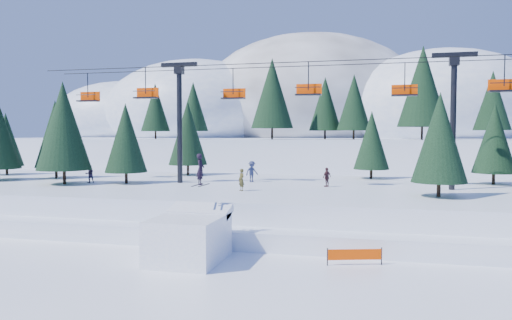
% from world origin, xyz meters
% --- Properties ---
extents(ground, '(160.00, 160.00, 0.00)m').
position_xyz_m(ground, '(0.00, 0.00, 0.00)').
color(ground, white).
rests_on(ground, ground).
extents(mid_shelf, '(70.00, 22.00, 2.50)m').
position_xyz_m(mid_shelf, '(0.00, 18.00, 1.25)').
color(mid_shelf, white).
rests_on(mid_shelf, ground).
extents(berm, '(70.00, 6.00, 1.10)m').
position_xyz_m(berm, '(0.00, 8.00, 0.55)').
color(berm, white).
rests_on(berm, ground).
extents(mountain_ridge, '(119.00, 60.65, 26.46)m').
position_xyz_m(mountain_ridge, '(-5.07, 73.32, 9.65)').
color(mountain_ridge, white).
rests_on(mountain_ridge, ground).
extents(jump_kicker, '(3.48, 4.74, 5.62)m').
position_xyz_m(jump_kicker, '(-2.02, 2.50, 1.29)').
color(jump_kicker, white).
rests_on(jump_kicker, ground).
extents(chairlift, '(46.00, 3.21, 10.28)m').
position_xyz_m(chairlift, '(1.12, 18.05, 9.32)').
color(chairlift, black).
rests_on(chairlift, mid_shelf).
extents(conifer_stand, '(63.09, 16.54, 8.89)m').
position_xyz_m(conifer_stand, '(2.91, 18.62, 6.89)').
color(conifer_stand, black).
rests_on(conifer_stand, mid_shelf).
extents(distant_skiers, '(35.11, 7.76, 1.84)m').
position_xyz_m(distant_skiers, '(-1.13, 18.25, 3.34)').
color(distant_skiers, '#492629').
rests_on(distant_skiers, mid_shelf).
extents(banner_near, '(2.74, 0.88, 0.90)m').
position_xyz_m(banner_near, '(6.50, 3.70, 0.54)').
color(banner_near, black).
rests_on(banner_near, ground).
extents(banner_far, '(2.84, 0.35, 0.90)m').
position_xyz_m(banner_far, '(11.75, 5.23, 0.54)').
color(banner_far, black).
rests_on(banner_far, ground).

